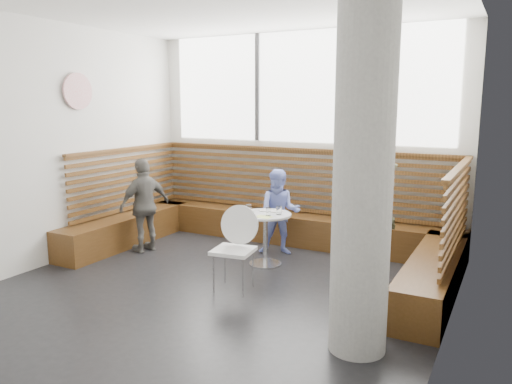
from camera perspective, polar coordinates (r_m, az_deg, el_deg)
The scene contains 15 objects.
room at distance 5.54m, azimuth -4.82°, elevation 4.52°, with size 5.00×5.00×3.20m.
booth at distance 7.28m, azimuth 2.85°, elevation -3.64°, with size 5.00×2.50×1.44m.
concrete_column at distance 4.23m, azimuth 12.16°, elevation 2.55°, with size 0.50×0.50×3.20m, color gray.
wall_art at distance 7.41m, azimuth -19.71°, elevation 10.80°, with size 0.50×0.50×0.03m, color white.
cafe_table at distance 6.63m, azimuth 1.08°, elevation -4.15°, with size 0.68×0.68×0.70m.
cafe_chair at distance 5.79m, azimuth -2.23°, elevation -5.63°, with size 0.46×0.45×0.97m.
adult_man at distance 6.31m, azimuth 13.03°, elevation -2.35°, with size 1.04×0.60×1.61m, color #3C3F2A.
child_back at distance 7.09m, azimuth 2.72°, elevation -2.32°, with size 0.59×0.46×1.22m, color #8798EB.
child_left at distance 7.40m, azimuth -12.60°, elevation -1.48°, with size 0.80×0.33×1.36m, color #615E58.
plate_near at distance 6.75m, azimuth 1.04°, elevation -2.10°, with size 0.18×0.18×0.01m, color white.
plate_far at distance 6.70m, azimuth 2.39°, elevation -2.19°, with size 0.19×0.19×0.01m, color white.
glass_left at distance 6.62m, azimuth -0.85°, elevation -1.91°, with size 0.07×0.07×0.11m, color white.
glass_mid at distance 6.44m, azimuth 1.42°, elevation -2.26°, with size 0.07×0.07×0.10m, color white.
glass_right at distance 6.52m, azimuth 2.64°, elevation -2.10°, with size 0.07×0.07×0.11m, color white.
menu_card at distance 6.38m, azimuth 0.86°, elevation -2.86°, with size 0.20×0.14×0.00m, color #A5C64C.
Camera 1 is at (2.97, -4.64, 2.15)m, focal length 35.00 mm.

